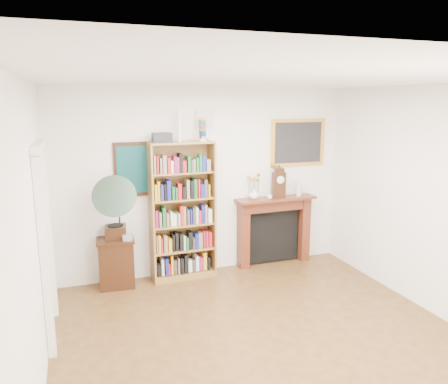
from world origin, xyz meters
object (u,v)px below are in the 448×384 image
at_px(bookshelf, 182,203).
at_px(cd_stack, 128,237).
at_px(fireplace, 274,225).
at_px(bottle_left, 298,189).
at_px(flower_vase, 254,194).
at_px(bottle_right, 300,189).
at_px(gramophone, 115,204).
at_px(side_cabinet, 116,263).
at_px(mantel_clock, 279,183).
at_px(teacup, 270,197).

distance_m(bookshelf, cd_stack, 0.91).
xyz_separation_m(fireplace, bottle_left, (0.39, -0.06, 0.58)).
bearing_deg(bottle_left, flower_vase, 177.75).
bearing_deg(bottle_left, bottle_right, 42.24).
relative_size(flower_vase, bottle_right, 0.81).
bearing_deg(gramophone, bottle_right, 10.98).
distance_m(bookshelf, bottle_left, 1.92).
height_order(bookshelf, flower_vase, bookshelf).
xyz_separation_m(gramophone, flower_vase, (2.11, 0.17, -0.05)).
relative_size(fireplace, bottle_left, 5.50).
xyz_separation_m(side_cabinet, mantel_clock, (2.55, 0.06, 0.98)).
bearing_deg(flower_vase, mantel_clock, -1.96).
distance_m(fireplace, bottle_right, 0.72).
xyz_separation_m(bookshelf, side_cabinet, (-0.98, -0.02, -0.79)).
distance_m(side_cabinet, fireplace, 2.53).
xyz_separation_m(fireplace, teacup, (-0.14, -0.12, 0.49)).
height_order(gramophone, teacup, gramophone).
bearing_deg(bottle_right, fireplace, 178.74).
distance_m(gramophone, bottle_right, 2.95).
xyz_separation_m(mantel_clock, bottle_right, (0.41, 0.04, -0.12)).
bearing_deg(gramophone, cd_stack, 6.45).
bearing_deg(cd_stack, mantel_clock, 3.88).
xyz_separation_m(flower_vase, teacup, (0.23, -0.08, -0.05)).
bearing_deg(bottle_right, bookshelf, -177.66).
height_order(gramophone, flower_vase, gramophone).
relative_size(bookshelf, side_cabinet, 3.32).
distance_m(mantel_clock, teacup, 0.28).
xyz_separation_m(fireplace, cd_stack, (-2.34, -0.21, 0.10)).
xyz_separation_m(side_cabinet, cd_stack, (0.16, -0.10, 0.39)).
distance_m(cd_stack, bottle_right, 2.84).
height_order(fireplace, cd_stack, fireplace).
xyz_separation_m(bookshelf, bottle_left, (1.92, 0.03, 0.09)).
relative_size(bookshelf, cd_stack, 19.55).
distance_m(side_cabinet, cd_stack, 0.44).
relative_size(side_cabinet, flower_vase, 4.37).
height_order(bookshelf, side_cabinet, bookshelf).
relative_size(fireplace, bottle_right, 6.60).
distance_m(gramophone, teacup, 2.35).
bearing_deg(gramophone, fireplace, 11.91).
distance_m(fireplace, gramophone, 2.57).
bearing_deg(teacup, cd_stack, -177.55).
bearing_deg(bottle_right, teacup, -169.77).
bearing_deg(teacup, gramophone, -177.74).
xyz_separation_m(mantel_clock, bottle_left, (0.34, -0.02, -0.10)).
bearing_deg(bookshelf, teacup, -2.32).
bearing_deg(flower_vase, bookshelf, -177.22).
distance_m(bookshelf, mantel_clock, 1.58).
relative_size(side_cabinet, bottle_left, 2.94).
height_order(cd_stack, mantel_clock, mantel_clock).
height_order(mantel_clock, flower_vase, mantel_clock).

